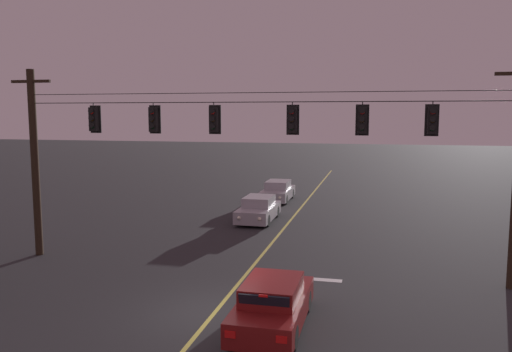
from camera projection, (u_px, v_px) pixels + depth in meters
The scene contains 13 objects.
ground_plane at pixel (214, 314), 15.70m from camera, with size 180.00×180.00×0.00m, color #28282B.
lane_centre_stripe at pixel (279, 235), 25.92m from camera, with size 0.14×60.00×0.01m, color #D1C64C.
stop_bar_paint at pixel (296, 278), 19.11m from camera, with size 3.40×0.36×0.01m, color silver.
signal_span_assembly at pixel (250, 165), 19.63m from camera, with size 20.58×0.32×7.89m.
traffic_light_leftmost at pixel (94, 119), 20.89m from camera, with size 0.48×0.41×1.22m.
traffic_light_left_inner at pixel (153, 119), 20.30m from camera, with size 0.48×0.41×1.22m.
traffic_light_centre at pixel (214, 120), 19.73m from camera, with size 0.48×0.41×1.22m.
traffic_light_right_inner at pixel (292, 120), 19.03m from camera, with size 0.48×0.41×1.22m.
traffic_light_rightmost at pixel (362, 120), 18.45m from camera, with size 0.48×0.41×1.22m.
traffic_light_far_right at pixel (432, 120), 17.91m from camera, with size 0.48×0.41×1.22m.
car_waiting_near_lane at pixel (273, 304), 14.70m from camera, with size 1.80×4.33×1.39m.
car_oncoming_lead at pixel (258, 209), 29.20m from camera, with size 1.80×4.42×1.39m.
car_oncoming_trailing at pixel (278, 191), 35.95m from camera, with size 1.80×4.42×1.39m.
Camera 1 is at (4.72, -14.37, 6.07)m, focal length 36.15 mm.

